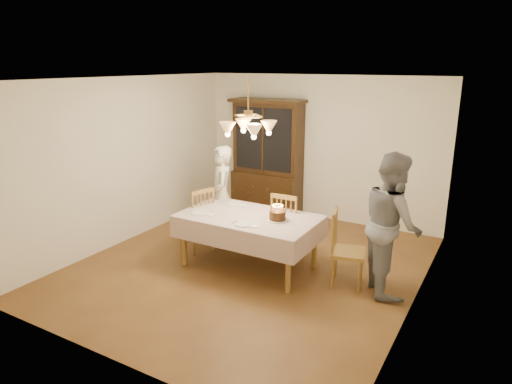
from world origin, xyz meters
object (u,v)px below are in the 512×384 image
Objects in this scene: chair_far_side at (288,228)px; dining_table at (249,221)px; birthday_cake at (277,216)px; china_hutch at (267,160)px; elderly_woman at (222,196)px.

dining_table is at bearing -118.92° from chair_far_side.
chair_far_side is at bearing 100.51° from birthday_cake.
chair_far_side is at bearing 61.08° from dining_table.
dining_table is 2.47m from china_hutch.
chair_far_side reaches higher than dining_table.
birthday_cake is at bearing 3.42° from dining_table.
chair_far_side is at bearing -52.82° from china_hutch.
elderly_woman is (-1.15, -0.05, 0.35)m from chair_far_side.
china_hutch is at bearing 112.49° from dining_table.
elderly_woman reaches higher than dining_table.
china_hutch reaches higher than birthday_cake.
chair_far_side is 3.33× the size of birthday_cake.
dining_table is 0.72m from chair_far_side.
dining_table is 0.45m from birthday_cake.
birthday_cake is at bearing 30.79° from elderly_woman.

